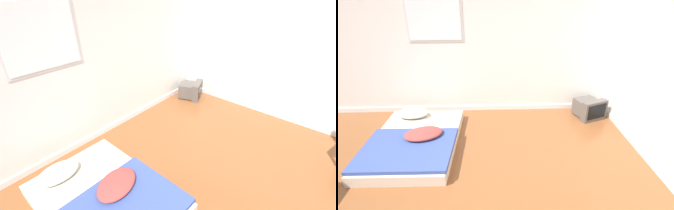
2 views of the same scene
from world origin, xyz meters
The scene contains 4 objects.
wall_back centered at (-0.01, 2.49, 1.29)m, with size 7.25×0.08×2.60m.
wall_right centered at (2.45, 0.00, 1.29)m, with size 0.08×7.33×2.60m.
mattress_bed centered at (-0.88, 1.25, 0.11)m, with size 1.26×1.79×0.29m.
crt_tv centered at (2.03, 2.08, 0.18)m, with size 0.56×0.57×0.37m.
Camera 1 is at (-1.73, -0.42, 2.34)m, focal length 24.00 mm.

